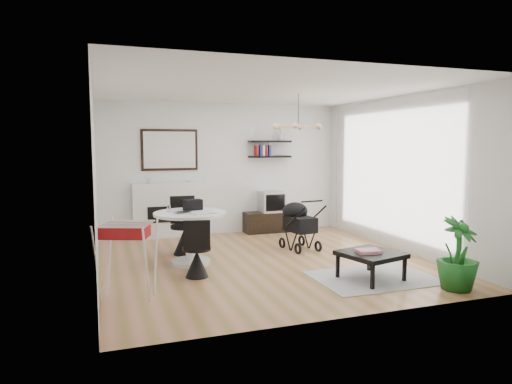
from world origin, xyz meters
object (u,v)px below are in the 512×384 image
object	(u,v)px
crt_tv	(272,202)
stroller	(298,227)
tv_console	(271,222)
drying_rack	(127,258)
dining_table	(190,230)
fireplace	(171,203)
coffee_table	(371,255)
potted_plant	(458,254)

from	to	relation	value
crt_tv	stroller	world-z (taller)	stroller
tv_console	drying_rack	distance (m)	4.62
crt_tv	stroller	distance (m)	1.66
tv_console	dining_table	xyz separation A→B (m)	(-2.13, -2.05, 0.32)
fireplace	stroller	distance (m)	2.68
drying_rack	coffee_table	distance (m)	3.22
dining_table	potted_plant	size ratio (longest dim) A/B	1.20
crt_tv	coffee_table	xyz separation A→B (m)	(0.04, -3.68, -0.30)
dining_table	drying_rack	size ratio (longest dim) A/B	1.20
drying_rack	potted_plant	xyz separation A→B (m)	(4.02, -1.04, -0.03)
fireplace	coffee_table	world-z (taller)	fireplace
tv_console	stroller	xyz separation A→B (m)	(-0.11, -1.64, 0.18)
stroller	potted_plant	xyz separation A→B (m)	(0.97, -2.77, 0.07)
coffee_table	drying_rack	bearing A→B (deg)	174.35
tv_console	drying_rack	xyz separation A→B (m)	(-3.15, -3.36, 0.28)
stroller	fireplace	bearing A→B (deg)	130.21
tv_console	stroller	bearing A→B (deg)	-93.69
fireplace	stroller	size ratio (longest dim) A/B	2.32
tv_console	crt_tv	xyz separation A→B (m)	(0.02, -0.00, 0.43)
fireplace	crt_tv	world-z (taller)	fireplace
fireplace	tv_console	size ratio (longest dim) A/B	1.88
crt_tv	coffee_table	distance (m)	3.69
potted_plant	dining_table	bearing A→B (deg)	141.79
dining_table	drying_rack	world-z (taller)	drying_rack
coffee_table	potted_plant	world-z (taller)	potted_plant
drying_rack	coffee_table	xyz separation A→B (m)	(3.20, -0.32, -0.15)
tv_console	drying_rack	world-z (taller)	drying_rack
fireplace	crt_tv	distance (m)	2.11
dining_table	stroller	distance (m)	2.07
potted_plant	coffee_table	bearing A→B (deg)	138.22
dining_table	potted_plant	xyz separation A→B (m)	(2.99, -2.36, -0.07)
tv_console	crt_tv	distance (m)	0.43
dining_table	tv_console	bearing A→B (deg)	43.94
potted_plant	tv_console	bearing A→B (deg)	101.15
crt_tv	coffee_table	bearing A→B (deg)	-89.36
coffee_table	crt_tv	bearing A→B (deg)	90.64
coffee_table	potted_plant	xyz separation A→B (m)	(0.81, -0.73, 0.12)
crt_tv	dining_table	xyz separation A→B (m)	(-2.14, -2.05, -0.11)
fireplace	drying_rack	bearing A→B (deg)	-106.86
dining_table	coffee_table	xyz separation A→B (m)	(2.18, -1.63, -0.19)
stroller	drying_rack	bearing A→B (deg)	-158.41
dining_table	coffee_table	bearing A→B (deg)	-36.78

